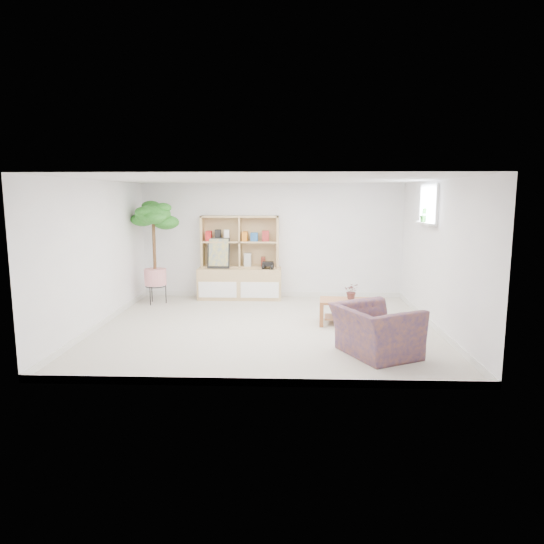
{
  "coord_description": "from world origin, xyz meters",
  "views": [
    {
      "loc": [
        0.38,
        -7.73,
        2.16
      ],
      "look_at": [
        0.08,
        0.47,
        0.85
      ],
      "focal_mm": 32.0,
      "sensor_mm": 36.0,
      "label": 1
    }
  ],
  "objects_px": {
    "coffee_table": "(350,312)",
    "armchair": "(376,327)",
    "floor_tree": "(154,253)",
    "storage_unit": "(240,258)"
  },
  "relations": [
    {
      "from": "storage_unit",
      "to": "coffee_table",
      "type": "bearing_deg",
      "value": -43.72
    },
    {
      "from": "floor_tree",
      "to": "armchair",
      "type": "distance_m",
      "value": 4.94
    },
    {
      "from": "coffee_table",
      "to": "armchair",
      "type": "distance_m",
      "value": 1.61
    },
    {
      "from": "coffee_table",
      "to": "floor_tree",
      "type": "distance_m",
      "value": 4.05
    },
    {
      "from": "storage_unit",
      "to": "floor_tree",
      "type": "distance_m",
      "value": 1.73
    },
    {
      "from": "coffee_table",
      "to": "floor_tree",
      "type": "height_order",
      "value": "floor_tree"
    },
    {
      "from": "storage_unit",
      "to": "floor_tree",
      "type": "height_order",
      "value": "floor_tree"
    },
    {
      "from": "floor_tree",
      "to": "armchair",
      "type": "height_order",
      "value": "floor_tree"
    },
    {
      "from": "storage_unit",
      "to": "armchair",
      "type": "relative_size",
      "value": 1.65
    },
    {
      "from": "armchair",
      "to": "floor_tree",
      "type": "bearing_deg",
      "value": 24.86
    }
  ]
}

